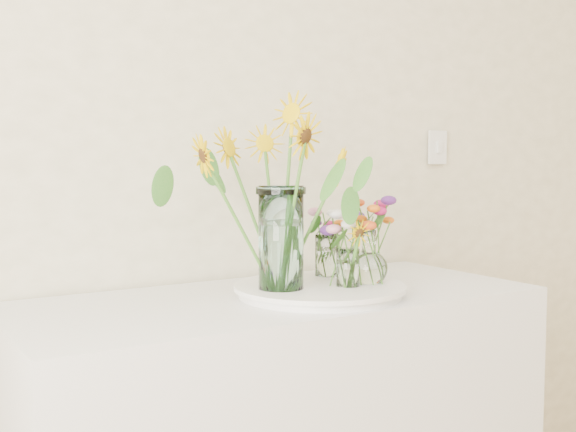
# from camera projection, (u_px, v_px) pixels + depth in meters

# --- Properties ---
(tray) EXTENTS (0.43, 0.43, 0.02)m
(tray) POSITION_uv_depth(u_px,v_px,m) (320.00, 291.00, 1.90)
(tray) COLOR white
(tray) RESTS_ON counter
(mason_jar) EXTENTS (0.12, 0.12, 0.27)m
(mason_jar) POSITION_uv_depth(u_px,v_px,m) (281.00, 238.00, 1.83)
(mason_jar) COLOR #B7E7EA
(mason_jar) RESTS_ON tray
(sunflower_bouquet) EXTENTS (0.65, 0.65, 0.50)m
(sunflower_bouquet) POSITION_uv_depth(u_px,v_px,m) (281.00, 193.00, 1.82)
(sunflower_bouquet) COLOR #E1B804
(sunflower_bouquet) RESTS_ON tray
(small_vase_a) EXTENTS (0.06, 0.06, 0.10)m
(small_vase_a) POSITION_uv_depth(u_px,v_px,m) (348.00, 269.00, 1.87)
(small_vase_a) COLOR white
(small_vase_a) RESTS_ON tray
(wildflower_posy_a) EXTENTS (0.18, 0.18, 0.19)m
(wildflower_posy_a) POSITION_uv_depth(u_px,v_px,m) (348.00, 251.00, 1.87)
(wildflower_posy_a) COLOR orange
(wildflower_posy_a) RESTS_ON tray
(small_vase_b) EXTENTS (0.10, 0.10, 0.15)m
(small_vase_b) POSITION_uv_depth(u_px,v_px,m) (369.00, 257.00, 1.92)
(small_vase_b) COLOR white
(small_vase_b) RESTS_ON tray
(wildflower_posy_b) EXTENTS (0.22, 0.22, 0.24)m
(wildflower_posy_b) POSITION_uv_depth(u_px,v_px,m) (369.00, 241.00, 1.92)
(wildflower_posy_b) COLOR orange
(wildflower_posy_b) RESTS_ON tray
(small_vase_c) EXTENTS (0.08, 0.08, 0.12)m
(small_vase_c) POSITION_uv_depth(u_px,v_px,m) (327.00, 256.00, 2.04)
(small_vase_c) COLOR white
(small_vase_c) RESTS_ON tray
(wildflower_posy_c) EXTENTS (0.20, 0.20, 0.21)m
(wildflower_posy_c) POSITION_uv_depth(u_px,v_px,m) (327.00, 240.00, 2.03)
(wildflower_posy_c) COLOR orange
(wildflower_posy_c) RESTS_ON tray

